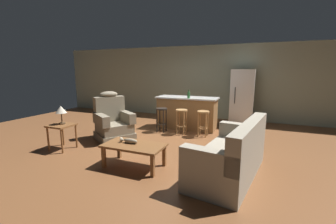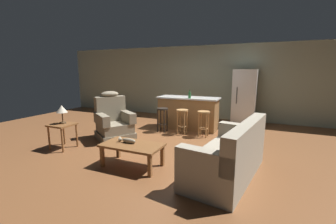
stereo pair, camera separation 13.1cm
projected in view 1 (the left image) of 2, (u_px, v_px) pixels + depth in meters
ground_plane at (170, 141)px, 5.57m from camera, size 12.00×12.00×0.00m
back_wall at (202, 82)px, 8.17m from camera, size 12.00×0.05×2.60m
coffee_table at (134, 147)px, 4.04m from camera, size 1.10×0.60×0.42m
fish_figurine at (129, 141)px, 4.09m from camera, size 0.34×0.10×0.10m
couch at (232, 156)px, 3.70m from camera, size 1.12×2.01×0.94m
recliner_near_lamp at (113, 122)px, 5.72m from camera, size 1.17×1.17×1.20m
end_table at (62, 129)px, 4.93m from camera, size 0.48×0.48×0.56m
table_lamp at (61, 110)px, 4.90m from camera, size 0.24×0.24×0.41m
kitchen_island at (187, 113)px, 6.71m from camera, size 1.80×0.70×0.95m
bar_stool_left at (162, 115)px, 6.35m from camera, size 0.32×0.32×0.68m
bar_stool_middle at (182, 117)px, 6.12m from camera, size 0.32×0.32×0.68m
bar_stool_right at (203, 119)px, 5.90m from camera, size 0.32×0.32×0.68m
refrigerator at (242, 97)px, 7.18m from camera, size 0.70×0.69×1.76m
bottle_tall_green at (189, 95)px, 6.32m from camera, size 0.08×0.08×0.24m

